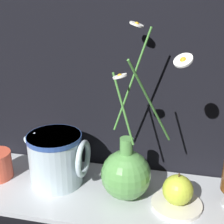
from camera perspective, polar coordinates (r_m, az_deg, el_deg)
name	(u,v)px	position (r m, az deg, el deg)	size (l,w,h in m)	color
ground_plane	(106,196)	(0.82, -1.08, -15.03)	(6.00, 6.00, 0.00)	black
shelf	(106,194)	(0.82, -1.08, -14.69)	(0.76, 0.26, 0.01)	#B2B7BC
vase_with_flowers	(126,173)	(0.77, 2.60, -10.99)	(0.20, 0.20, 0.41)	#59994C
ceramic_pitcher	(56,157)	(0.83, -10.14, -8.10)	(0.16, 0.14, 0.15)	silver
saucer_plate	(176,204)	(0.78, 11.71, -16.21)	(0.12, 0.12, 0.01)	silver
orange_fruit	(178,190)	(0.76, 11.94, -13.76)	(0.07, 0.07, 0.08)	#B7C638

